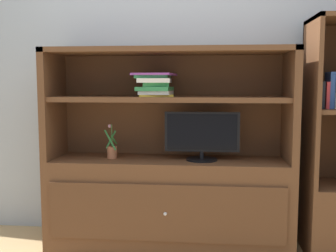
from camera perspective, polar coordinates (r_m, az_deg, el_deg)
painted_rear_wall at (r=3.24m, az=0.70°, el=9.33°), size 6.00×0.10×2.80m
media_console at (r=2.98m, az=0.10°, el=-8.20°), size 1.78×0.49×1.47m
tv_monitor at (r=2.88m, az=4.88°, el=-1.36°), size 0.54×0.23×0.35m
potted_plant at (r=2.98m, az=-8.03°, el=-3.55°), size 0.10×0.10×0.25m
magazine_stack at (r=2.90m, az=-1.84°, el=5.99°), size 0.31×0.34×0.17m
bookshelf_tall at (r=3.09m, az=22.48°, el=-6.47°), size 0.38×0.47×1.67m
upright_book_row at (r=3.00m, az=22.63°, el=4.43°), size 0.23×0.18×0.25m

